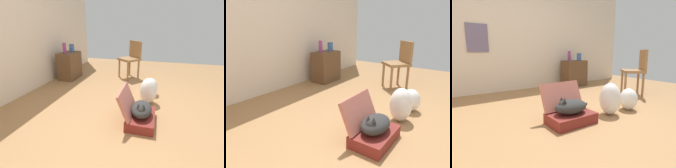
{
  "view_description": "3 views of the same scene",
  "coord_description": "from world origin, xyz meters",
  "views": [
    {
      "loc": [
        -2.1,
        -0.18,
        1.28
      ],
      "look_at": [
        0.09,
        0.43,
        0.43
      ],
      "focal_mm": 26.09,
      "sensor_mm": 36.0,
      "label": 1
    },
    {
      "loc": [
        -1.89,
        -0.82,
        1.23
      ],
      "look_at": [
        -0.01,
        0.55,
        0.5
      ],
      "focal_mm": 31.9,
      "sensor_mm": 36.0,
      "label": 2
    },
    {
      "loc": [
        -1.39,
        -1.7,
        0.86
      ],
      "look_at": [
        -0.09,
        0.19,
        0.44
      ],
      "focal_mm": 28.78,
      "sensor_mm": 36.0,
      "label": 3
    }
  ],
  "objects": [
    {
      "name": "plastic_bag_clear",
      "position": [
        0.87,
        -0.11,
        0.16
      ],
      "size": [
        0.25,
        0.26,
        0.32
      ],
      "primitive_type": "ellipsoid",
      "color": "white",
      "rests_on": "ground"
    },
    {
      "name": "side_table",
      "position": [
        1.35,
        1.85,
        0.32
      ],
      "size": [
        0.58,
        0.36,
        0.64
      ],
      "primitive_type": "cube",
      "color": "brown",
      "rests_on": "ground"
    },
    {
      "name": "plastic_bag_white",
      "position": [
        0.48,
        -0.09,
        0.22
      ],
      "size": [
        0.29,
        0.28,
        0.44
      ],
      "primitive_type": "ellipsoid",
      "color": "white",
      "rests_on": "ground"
    },
    {
      "name": "chair",
      "position": [
        1.81,
        0.43,
        0.5
      ],
      "size": [
        0.59,
        0.59,
        0.89
      ],
      "rotation": [
        0.0,
        0.0,
        -2.3
      ],
      "color": "olive",
      "rests_on": "ground"
    },
    {
      "name": "vase_tall",
      "position": [
        1.21,
        1.86,
        0.75
      ],
      "size": [
        0.08,
        0.08,
        0.23
      ],
      "primitive_type": "cylinder",
      "color": "#8C387A",
      "rests_on": "side_table"
    },
    {
      "name": "vase_short",
      "position": [
        1.5,
        1.84,
        0.73
      ],
      "size": [
        0.12,
        0.12,
        0.18
      ],
      "primitive_type": "cylinder",
      "color": "#38609E",
      "rests_on": "side_table"
    },
    {
      "name": "cat",
      "position": [
        -0.16,
        -0.04,
        0.21
      ],
      "size": [
        0.5,
        0.27,
        0.21
      ],
      "color": "#2D2D2D",
      "rests_on": "suitcase_base"
    },
    {
      "name": "suitcase_base",
      "position": [
        -0.15,
        -0.05,
        0.06
      ],
      "size": [
        0.56,
        0.36,
        0.13
      ],
      "primitive_type": "cube",
      "color": "maroon",
      "rests_on": "ground"
    },
    {
      "name": "suitcase_lid",
      "position": [
        -0.15,
        0.15,
        0.3
      ],
      "size": [
        0.56,
        0.18,
        0.35
      ],
      "primitive_type": "cube",
      "rotation": [
        1.16,
        0.0,
        0.0
      ],
      "color": "#B26356",
      "rests_on": "suitcase_base"
    },
    {
      "name": "ground_plane",
      "position": [
        0.0,
        0.0,
        0.0
      ],
      "size": [
        7.68,
        7.68,
        0.0
      ],
      "primitive_type": "plane",
      "color": "#9E7247",
      "rests_on": "ground"
    }
  ]
}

